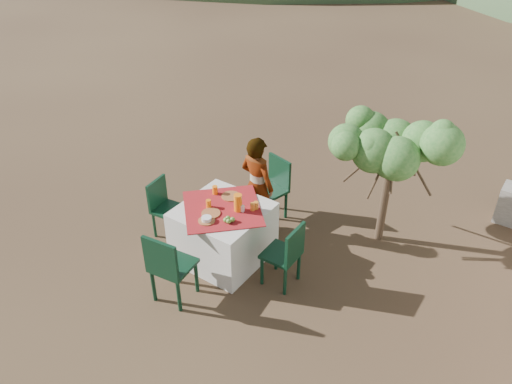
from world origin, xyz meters
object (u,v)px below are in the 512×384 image
Objects in this scene: chair_left at (164,205)px; chair_right at (286,253)px; shrub_tree at (398,154)px; juice_pitcher at (238,203)px; chair_near at (168,266)px; person at (257,186)px; chair_far at (273,185)px; table at (223,233)px.

chair_right is (1.90, 0.06, 0.02)m from chair_left.
juice_pitcher is at bearing -132.70° from shrub_tree.
shrub_tree is at bearing -63.99° from chair_left.
juice_pitcher reaches higher than chair_near.
chair_near is 1.72m from person.
table is at bearing -76.18° from chair_far.
chair_near reaches higher than table.
chair_right is 0.84m from juice_pitcher.
juice_pitcher is at bearing -95.41° from chair_right.
juice_pitcher is at bearing -107.88° from chair_near.
juice_pitcher is (-0.74, 0.06, 0.39)m from chair_right.
chair_far is at bearing -84.78° from person.
chair_far is at bearing -141.74° from chair_right.
chair_far reaches higher than chair_right.
table is 0.99m from chair_near.
juice_pitcher is at bearing 20.59° from table.
chair_far is 4.04× the size of juice_pitcher.
shrub_tree reaches higher than person.
table is 0.97m from chair_left.
chair_near is at bearing -76.17° from chair_far.
person is at bearing -129.00° from chair_right.
juice_pitcher reaches higher than table.
shrub_tree is (1.57, 2.54, 0.77)m from chair_near.
chair_near is (-0.03, -2.12, 0.02)m from chair_far.
person is (0.98, 0.79, 0.26)m from chair_left.
chair_right is at bearing -94.53° from chair_left.
chair_near is 1.10× the size of chair_right.
chair_near is at bearing -44.47° from chair_right.
chair_left is 0.95× the size of chair_right.
person is (-0.00, -0.41, 0.21)m from chair_far.
person reaches higher than chair_near.
chair_far is (0.02, 1.14, 0.13)m from table.
chair_far is at bearing 99.24° from juice_pitcher.
chair_near is 1.16× the size of chair_left.
chair_left is at bearing -173.85° from juice_pitcher.
person reaches higher than chair_right.
shrub_tree is (1.55, 0.82, 0.59)m from person.
chair_near is 1.33m from chair_left.
shrub_tree is (1.56, 1.56, 0.92)m from table.
table is 5.78× the size of juice_pitcher.
chair_right is (0.92, -1.13, -0.03)m from chair_far.
chair_left is 1.28m from person.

